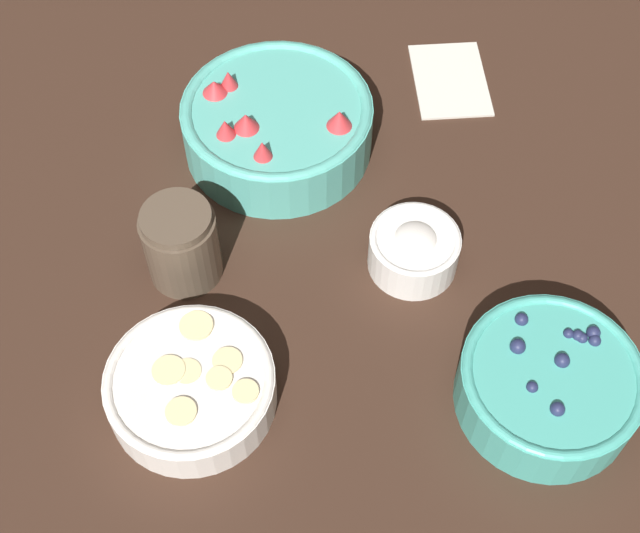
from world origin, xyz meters
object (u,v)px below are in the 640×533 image
bowl_cream (414,248)px  bowl_blueberries (549,384)px  bowl_bananas (191,386)px  jar_chocolate (181,248)px  bowl_strawberries (277,123)px

bowl_cream → bowl_blueberries: bearing=39.0°
bowl_bananas → jar_chocolate: size_ratio=1.72×
jar_chocolate → bowl_blueberries: bearing=70.1°
bowl_strawberries → bowl_bananas: bearing=-9.7°
bowl_blueberries → bowl_bananas: size_ratio=1.06×
bowl_blueberries → bowl_bananas: bowl_blueberries is taller
bowl_blueberries → bowl_bananas: bearing=-87.3°
jar_chocolate → bowl_strawberries: bearing=155.1°
bowl_bananas → jar_chocolate: jar_chocolate is taller
bowl_strawberries → bowl_cream: 0.23m
bowl_strawberries → jar_chocolate: size_ratio=2.30×
bowl_strawberries → bowl_cream: bowl_strawberries is taller
bowl_blueberries → jar_chocolate: 0.39m
bowl_strawberries → bowl_blueberries: bearing=41.9°
bowl_bananas → jar_chocolate: bearing=-169.4°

